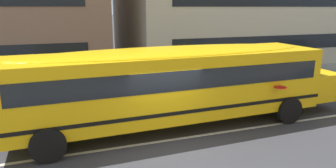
% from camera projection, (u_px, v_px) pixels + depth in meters
% --- Properties ---
extents(ground_plane, '(400.00, 400.00, 0.00)m').
position_uv_depth(ground_plane, '(166.00, 141.00, 10.58)').
color(ground_plane, '#38383D').
extents(sidewalk_far, '(120.00, 3.00, 0.01)m').
position_uv_depth(sidewalk_far, '(122.00, 85.00, 18.14)').
color(sidewalk_far, gray).
rests_on(sidewalk_far, ground_plane).
extents(lane_centreline, '(110.00, 0.16, 0.01)m').
position_uv_depth(lane_centreline, '(166.00, 141.00, 10.58)').
color(lane_centreline, silver).
rests_on(lane_centreline, ground_plane).
extents(school_bus, '(13.89, 3.30, 3.09)m').
position_uv_depth(school_bus, '(179.00, 80.00, 11.54)').
color(school_bus, yellow).
rests_on(school_bus, ground_plane).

